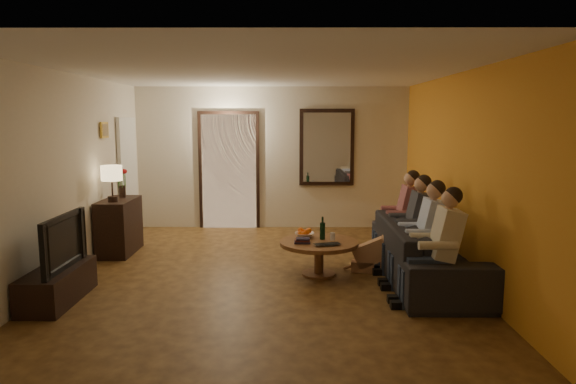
{
  "coord_description": "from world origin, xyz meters",
  "views": [
    {
      "loc": [
        0.33,
        -6.45,
        2.01
      ],
      "look_at": [
        0.3,
        0.3,
        1.05
      ],
      "focal_mm": 32.0,
      "sensor_mm": 36.0,
      "label": 1
    }
  ],
  "objects_px": {
    "tv": "(55,242)",
    "laptop": "(328,245)",
    "dresser": "(119,226)",
    "dog": "(371,251)",
    "person_a": "(440,252)",
    "table_lamp": "(112,183)",
    "person_b": "(425,239)",
    "person_d": "(403,219)",
    "person_c": "(413,228)",
    "coffee_table": "(319,258)",
    "bowl": "(305,235)",
    "tv_stand": "(58,285)",
    "sofa": "(426,251)",
    "wine_bottle": "(322,228)"
  },
  "relations": [
    {
      "from": "dresser",
      "to": "laptop",
      "type": "distance_m",
      "value": 3.35
    },
    {
      "from": "person_c",
      "to": "person_d",
      "type": "relative_size",
      "value": 1.0
    },
    {
      "from": "tv",
      "to": "wine_bottle",
      "type": "height_order",
      "value": "tv"
    },
    {
      "from": "sofa",
      "to": "tv",
      "type": "bearing_deg",
      "value": 100.94
    },
    {
      "from": "dresser",
      "to": "person_c",
      "type": "relative_size",
      "value": 0.77
    },
    {
      "from": "person_d",
      "to": "person_c",
      "type": "bearing_deg",
      "value": -90.0
    },
    {
      "from": "dog",
      "to": "person_a",
      "type": "bearing_deg",
      "value": -55.84
    },
    {
      "from": "tv_stand",
      "to": "person_c",
      "type": "xyz_separation_m",
      "value": [
        4.18,
        1.09,
        0.41
      ]
    },
    {
      "from": "person_d",
      "to": "laptop",
      "type": "relative_size",
      "value": 3.65
    },
    {
      "from": "tv_stand",
      "to": "person_a",
      "type": "height_order",
      "value": "person_a"
    },
    {
      "from": "person_b",
      "to": "person_d",
      "type": "relative_size",
      "value": 1.0
    },
    {
      "from": "tv_stand",
      "to": "sofa",
      "type": "xyz_separation_m",
      "value": [
        4.28,
        0.79,
        0.18
      ]
    },
    {
      "from": "dresser",
      "to": "dog",
      "type": "distance_m",
      "value": 3.77
    },
    {
      "from": "dog",
      "to": "wine_bottle",
      "type": "height_order",
      "value": "wine_bottle"
    },
    {
      "from": "coffee_table",
      "to": "sofa",
      "type": "bearing_deg",
      "value": -8.8
    },
    {
      "from": "person_b",
      "to": "laptop",
      "type": "height_order",
      "value": "person_b"
    },
    {
      "from": "wine_bottle",
      "to": "person_b",
      "type": "bearing_deg",
      "value": -27.15
    },
    {
      "from": "table_lamp",
      "to": "person_b",
      "type": "relative_size",
      "value": 0.45
    },
    {
      "from": "coffee_table",
      "to": "bowl",
      "type": "distance_m",
      "value": 0.38
    },
    {
      "from": "table_lamp",
      "to": "dog",
      "type": "distance_m",
      "value": 3.81
    },
    {
      "from": "sofa",
      "to": "person_d",
      "type": "bearing_deg",
      "value": 6.87
    },
    {
      "from": "dog",
      "to": "tv",
      "type": "bearing_deg",
      "value": -152.11
    },
    {
      "from": "bowl",
      "to": "tv_stand",
      "type": "bearing_deg",
      "value": -156.36
    },
    {
      "from": "tv_stand",
      "to": "person_c",
      "type": "relative_size",
      "value": 0.95
    },
    {
      "from": "tv",
      "to": "person_a",
      "type": "xyz_separation_m",
      "value": [
        4.18,
        -0.11,
        -0.08
      ]
    },
    {
      "from": "person_b",
      "to": "person_d",
      "type": "bearing_deg",
      "value": 90.0
    },
    {
      "from": "person_a",
      "to": "person_c",
      "type": "relative_size",
      "value": 1.0
    },
    {
      "from": "person_b",
      "to": "person_d",
      "type": "height_order",
      "value": "same"
    },
    {
      "from": "coffee_table",
      "to": "bowl",
      "type": "bearing_deg",
      "value": 129.29
    },
    {
      "from": "tv",
      "to": "table_lamp",
      "type": "bearing_deg",
      "value": 0.0
    },
    {
      "from": "tv_stand",
      "to": "sofa",
      "type": "bearing_deg",
      "value": 10.41
    },
    {
      "from": "dresser",
      "to": "laptop",
      "type": "xyz_separation_m",
      "value": [
        3.05,
        -1.38,
        0.05
      ]
    },
    {
      "from": "table_lamp",
      "to": "person_c",
      "type": "distance_m",
      "value": 4.29
    },
    {
      "from": "person_a",
      "to": "laptop",
      "type": "bearing_deg",
      "value": 143.88
    },
    {
      "from": "tv_stand",
      "to": "laptop",
      "type": "height_order",
      "value": "laptop"
    },
    {
      "from": "person_a",
      "to": "person_b",
      "type": "height_order",
      "value": "same"
    },
    {
      "from": "tv_stand",
      "to": "laptop",
      "type": "xyz_separation_m",
      "value": [
        3.05,
        0.71,
        0.27
      ]
    },
    {
      "from": "person_c",
      "to": "bowl",
      "type": "bearing_deg",
      "value": 174.89
    },
    {
      "from": "dresser",
      "to": "tv_stand",
      "type": "bearing_deg",
      "value": -90.0
    },
    {
      "from": "person_c",
      "to": "bowl",
      "type": "relative_size",
      "value": 4.63
    },
    {
      "from": "bowl",
      "to": "person_d",
      "type": "bearing_deg",
      "value": 18.55
    },
    {
      "from": "table_lamp",
      "to": "person_c",
      "type": "xyz_separation_m",
      "value": [
        4.18,
        -0.79,
        -0.49
      ]
    },
    {
      "from": "tv",
      "to": "laptop",
      "type": "relative_size",
      "value": 3.17
    },
    {
      "from": "table_lamp",
      "to": "tv_stand",
      "type": "xyz_separation_m",
      "value": [
        0.0,
        -1.88,
        -0.9
      ]
    },
    {
      "from": "wine_bottle",
      "to": "dresser",
      "type": "bearing_deg",
      "value": 161.53
    },
    {
      "from": "tv_stand",
      "to": "coffee_table",
      "type": "height_order",
      "value": "coffee_table"
    },
    {
      "from": "person_c",
      "to": "wine_bottle",
      "type": "bearing_deg",
      "value": 179.7
    },
    {
      "from": "table_lamp",
      "to": "tv",
      "type": "bearing_deg",
      "value": -90.0
    },
    {
      "from": "tv_stand",
      "to": "person_a",
      "type": "xyz_separation_m",
      "value": [
        4.18,
        -0.11,
        0.41
      ]
    },
    {
      "from": "tv_stand",
      "to": "wine_bottle",
      "type": "xyz_separation_m",
      "value": [
        3.0,
        1.09,
        0.42
      ]
    }
  ]
}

